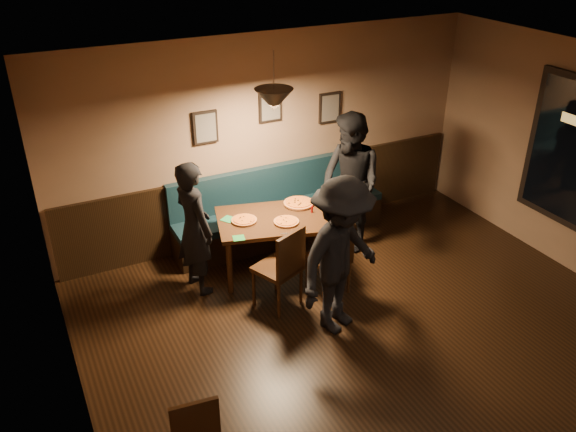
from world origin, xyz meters
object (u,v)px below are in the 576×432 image
Objects in this scene: chair_near_right at (328,256)px; diner_right at (350,183)px; booth_bench at (280,207)px; tabasco_bottle at (312,208)px; dining_table at (276,244)px; diner_front at (341,257)px; diner_left at (194,228)px; soda_glass at (328,212)px; chair_near_left at (277,266)px.

chair_near_right is 1.21m from diner_right.
booth_bench reaches higher than chair_near_right.
tabasco_bottle is (-0.68, -0.20, -0.12)m from diner_right.
diner_right is at bearing 21.19° from dining_table.
dining_table is at bearing 73.82° from diner_front.
diner_left is 0.92× the size of diner_front.
chair_near_right is 0.81m from diner_front.
diner_left is 1.81m from diner_front.
soda_glass reaches higher than dining_table.
diner_left is at bearing 146.42° from chair_near_right.
diner_left is (-1.41, -0.62, 0.33)m from booth_bench.
soda_glass is at bearing -61.54° from diner_right.
tabasco_bottle is (0.34, 1.25, -0.09)m from diner_front.
chair_near_left reaches higher than dining_table.
diner_front is 16.18× the size of tabasco_bottle.
dining_table is 1.43m from diner_front.
diner_front is at bearing -69.37° from dining_table.
diner_left reaches higher than soda_glass.
tabasco_bottle is at bearing 52.95° from diner_front.
diner_left is 1.63m from soda_glass.
diner_right reaches higher than chair_near_left.
chair_near_left is at bearing -117.09° from booth_bench.
chair_near_right is 0.51× the size of diner_right.
dining_table is 0.65m from tabasco_bottle.
soda_glass is at bearing -79.55° from booth_bench.
diner_right is at bearing -101.13° from diner_left.
dining_table is 0.78m from chair_near_right.
diner_left is (-1.38, 0.76, 0.35)m from chair_near_right.
diner_left is at bearing 174.15° from tabasco_bottle.
diner_left reaches higher than booth_bench.
booth_bench reaches higher than dining_table.
chair_near_right is at bearing -91.29° from booth_bench.
dining_table is 0.75× the size of diner_right.
soda_glass is at bearing -115.08° from diner_left.
diner_right reaches higher than soda_glass.
tabasco_bottle is at bearing -84.87° from booth_bench.
chair_near_left reaches higher than booth_bench.
tabasco_bottle is (0.10, 0.61, 0.34)m from chair_near_right.
soda_glass reaches higher than tabasco_bottle.
booth_bench is 1.67× the size of diner_front.
soda_glass is (0.88, 0.38, 0.32)m from chair_near_left.
diner_right reaches higher than diner_left.
diner_right is (0.75, -0.57, 0.44)m from booth_bench.
diner_right is at bearing 35.70° from soda_glass.
chair_near_right is at bearing -117.93° from soda_glass.
diner_front is (-0.24, -0.65, 0.42)m from chair_near_right.
dining_table is at bearing 43.35° from chair_near_left.
diner_front is at bearing -113.40° from soda_glass.
chair_near_left is 9.25× the size of tabasco_bottle.
diner_left reaches higher than dining_table.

